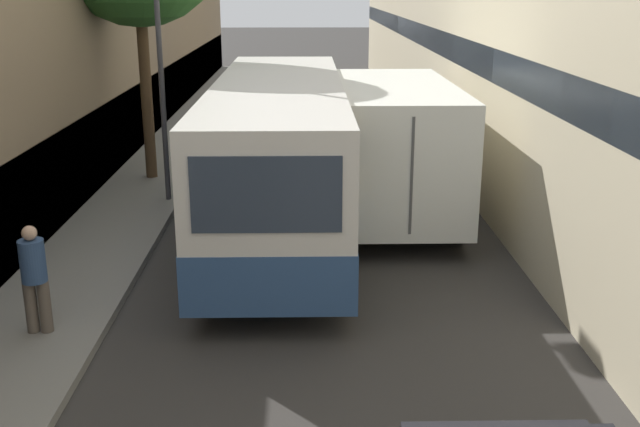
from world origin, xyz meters
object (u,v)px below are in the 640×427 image
Objects in this scene: panel_van at (289,93)px; pedestrian at (34,276)px; bus at (279,153)px; box_truck at (388,137)px.

panel_van is 2.53× the size of pedestrian.
bus is 2.62× the size of panel_van.
box_truck is 2.02× the size of panel_van.
pedestrian is at bearing -100.75° from panel_van.
bus reaches higher than box_truck.
bus is 1.30× the size of box_truck.
bus is at bearing 56.77° from pedestrian.
pedestrian is at bearing -129.95° from box_truck.
panel_van is (-2.43, 10.34, -0.44)m from box_truck.
box_truck is 10.63m from panel_van.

